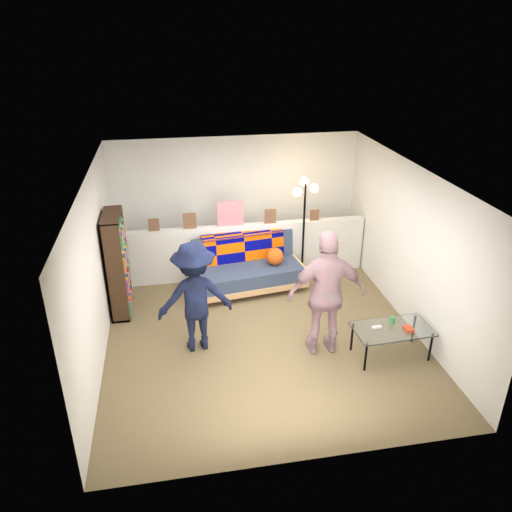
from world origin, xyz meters
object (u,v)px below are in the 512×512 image
Objects in this scene: coffee_table at (393,330)px; floor_lamp at (304,208)px; futon_sofa at (249,268)px; person_right at (327,294)px; bookshelf at (118,267)px; person_left at (195,297)px.

floor_lamp reaches higher than coffee_table.
person_right is (0.73, -1.98, 0.53)m from futon_sofa.
futon_sofa is 1.10× the size of person_right.
person_left is at bearing -47.29° from bookshelf.
coffee_table is 0.60× the size of person_right.
person_left is (-2.04, -1.90, -0.48)m from floor_lamp.
coffee_table is (1.61, -2.27, 0.04)m from futon_sofa.
bookshelf is 3.27m from floor_lamp.
person_right reaches higher than futon_sofa.
coffee_table is (3.74, -1.90, -0.35)m from bookshelf.
futon_sofa is 1.41m from floor_lamp.
futon_sofa is at bearing 9.80° from bookshelf.
floor_lamp is at bearing 17.02° from futon_sofa.
floor_lamp is at bearing -94.29° from person_right.
floor_lamp is (-0.58, 2.58, 0.87)m from coffee_table.
bookshelf reaches higher than coffee_table.
futon_sofa is at bearing -162.98° from floor_lamp.
person_left reaches higher than futon_sofa.
coffee_table is at bearing 164.88° from person_right.
bookshelf is 1.51× the size of coffee_table.
bookshelf is at bearing -52.52° from person_left.
bookshelf is at bearing -170.20° from futon_sofa.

